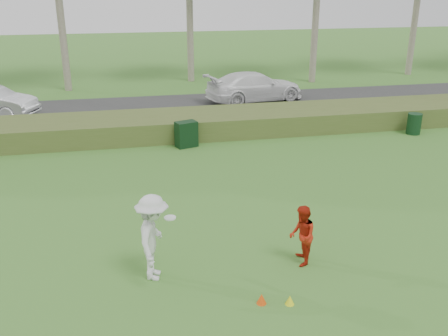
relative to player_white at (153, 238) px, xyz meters
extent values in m
plane|color=#357025|center=(2.34, -0.67, -1.03)|extent=(120.00, 120.00, 0.00)
cube|color=#445923|center=(2.34, 11.33, -0.58)|extent=(80.00, 3.00, 0.90)
cube|color=#2D2D2D|center=(2.34, 16.33, -1.00)|extent=(80.00, 6.00, 0.06)
imported|color=silver|center=(0.00, 0.00, 0.00)|extent=(1.04, 1.46, 2.05)
cylinder|color=white|center=(0.40, 0.00, 0.46)|extent=(0.27, 0.27, 0.03)
imported|color=#B4210F|center=(3.52, -0.12, -0.28)|extent=(0.71, 0.83, 1.50)
cone|color=#EF4A0C|center=(2.14, -1.50, -0.91)|extent=(0.21, 0.21, 0.24)
cone|color=#F6F619|center=(2.72, -1.65, -0.92)|extent=(0.20, 0.20, 0.22)
cube|color=black|center=(2.05, 9.52, -0.49)|extent=(0.97, 0.77, 1.06)
cylinder|color=black|center=(12.27, 9.25, -0.56)|extent=(0.78, 0.78, 0.93)
imported|color=white|center=(6.95, 16.85, -0.16)|extent=(5.94, 3.44, 1.62)
camera|label=1|loc=(-0.48, -10.09, 5.43)|focal=40.00mm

